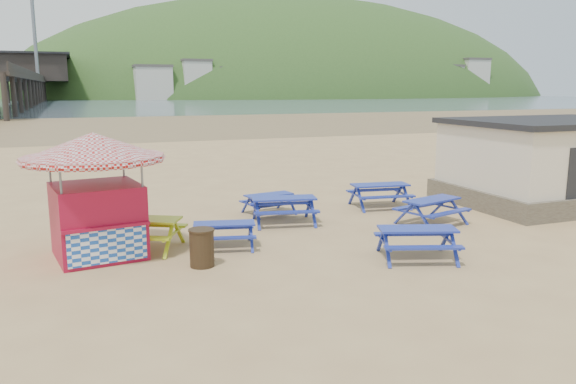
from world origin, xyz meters
name	(u,v)px	position (x,y,z in m)	size (l,w,h in m)	color
ground	(307,233)	(0.00, 0.00, 0.00)	(400.00, 400.00, 0.00)	tan
wet_sand	(130,123)	(0.00, 55.00, 0.00)	(400.00, 400.00, 0.00)	olive
sea	(94,101)	(0.00, 170.00, 0.01)	(400.00, 400.00, 0.00)	#42525E
picnic_table_blue_a	(269,204)	(-0.23, 2.89, 0.35)	(1.86, 1.60, 0.70)	#211395
picnic_table_blue_b	(284,210)	(-0.23, 1.40, 0.43)	(2.33, 2.02, 0.86)	#211395
picnic_table_blue_c	(380,196)	(3.91, 2.47, 0.43)	(2.26, 1.92, 0.86)	#211395
picnic_table_blue_d	(224,235)	(-2.71, -0.60, 0.35)	(1.92, 1.68, 0.70)	#211395
picnic_table_blue_e	(417,243)	(1.62, -3.37, 0.41)	(2.35, 2.12, 0.82)	#211395
picnic_table_blue_f	(432,212)	(4.15, -0.39, 0.41)	(2.33, 2.06, 0.83)	#211395
picnic_table_yellow	(142,234)	(-4.84, 0.02, 0.43)	(2.60, 2.44, 0.87)	#9FCD0F
ice_cream_kiosk	(95,179)	(-5.95, -0.20, 2.02)	(4.10, 4.10, 3.22)	maroon
litter_bin	(202,247)	(-3.64, -2.00, 0.48)	(0.64, 0.64, 0.94)	#362B15
amenity_block	(553,161)	(10.50, 1.00, 1.57)	(7.40, 5.40, 3.15)	#665B4C
pier	(30,83)	(-17.99, 178.23, 5.46)	(24.00, 220.00, 39.29)	black
headland_town	(294,118)	(90.00, 229.68, -9.91)	(264.00, 144.00, 108.00)	#2D4C1E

